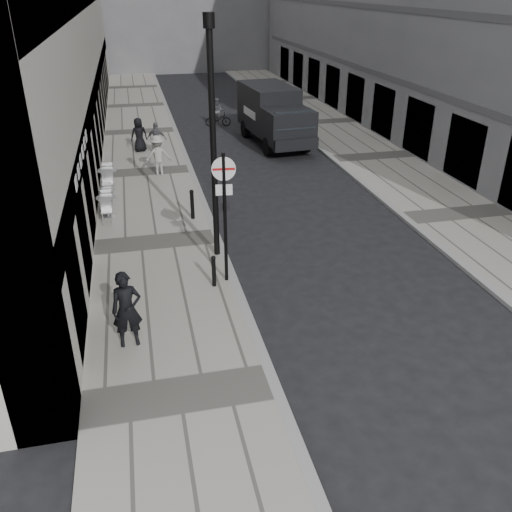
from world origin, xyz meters
The scene contains 16 objects.
ground centered at (0.00, 0.00, 0.00)m, with size 120.00×120.00×0.00m, color black.
sidewalk centered at (-2.00, 18.00, 0.06)m, with size 4.00×60.00×0.12m, color #9A948B.
far_sidewalk centered at (9.00, 18.00, 0.06)m, with size 4.00×60.00×0.12m, color #9A948B.
walking_man centered at (-2.96, 4.74, 1.07)m, with size 0.69×0.45×1.89m, color black.
sign_post centered at (-0.20, 7.29, 2.51)m, with size 0.64×0.13×3.74m.
lamppost centered at (-0.20, 9.01, 4.00)m, with size 0.31×0.31×6.98m.
bollard_near centered at (-0.60, 12.04, 0.63)m, with size 0.14×0.14×1.02m, color black.
bollard_far centered at (-0.60, 7.03, 0.56)m, with size 0.12×0.12×0.87m, color black.
panel_van centered at (4.91, 21.82, 1.64)m, with size 2.81×6.38×2.92m.
cyclist centered at (2.66, 26.38, 0.64)m, with size 1.58×0.74×1.64m.
pedestrian_a centered at (-1.31, 20.48, 0.93)m, with size 0.95×0.40×1.62m, color #595A5F.
pedestrian_b centered at (-1.44, 17.41, 0.99)m, with size 1.13×0.65×1.75m, color #A7A09A.
pedestrian_c centered at (-2.13, 21.40, 0.96)m, with size 0.82×0.53×1.68m, color black.
cafe_table_near centered at (-3.60, 12.86, 0.58)m, with size 0.71×1.60×0.91m.
cafe_table_mid centered at (-3.60, 13.89, 0.54)m, with size 0.64×1.45×0.83m.
cafe_table_far centered at (-3.60, 15.87, 0.63)m, with size 0.78×1.76×1.00m.
Camera 1 is at (-2.40, -6.18, 7.77)m, focal length 38.00 mm.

